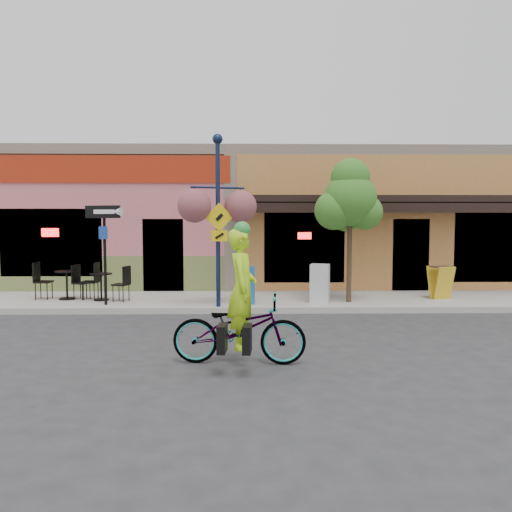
{
  "coord_description": "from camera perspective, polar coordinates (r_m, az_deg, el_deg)",
  "views": [
    {
      "loc": [
        -0.53,
        -11.4,
        2.23
      ],
      "look_at": [
        -0.3,
        0.5,
        1.4
      ],
      "focal_mm": 35.0,
      "sensor_mm": 36.0,
      "label": 1
    }
  ],
  "objects": [
    {
      "name": "lamp_post",
      "position": [
        12.1,
        -4.37,
        4.02
      ],
      "size": [
        1.43,
        0.94,
        4.18
      ],
      "primitive_type": null,
      "rotation": [
        0.0,
        0.0,
        0.33
      ],
      "color": "#121D39",
      "rests_on": "sidewalk"
    },
    {
      "name": "cafe_set_right",
      "position": [
        14.21,
        -20.81,
        -2.66
      ],
      "size": [
        1.69,
        0.9,
        1.0
      ],
      "primitive_type": null,
      "rotation": [
        0.0,
        0.0,
        -0.04
      ],
      "color": "black",
      "rests_on": "sidewalk"
    },
    {
      "name": "ground",
      "position": [
        11.63,
        1.53,
        -7.07
      ],
      "size": [
        90.0,
        90.0,
        0.0
      ],
      "primitive_type": "plane",
      "color": "#2D2D30",
      "rests_on": "ground"
    },
    {
      "name": "building",
      "position": [
        18.91,
        0.5,
        4.05
      ],
      "size": [
        18.2,
        8.2,
        4.5
      ],
      "primitive_type": null,
      "color": "#C7626A",
      "rests_on": "ground"
    },
    {
      "name": "street_tree",
      "position": [
        12.99,
        10.65,
        2.95
      ],
      "size": [
        1.87,
        1.87,
        3.72
      ],
      "primitive_type": null,
      "rotation": [
        0.0,
        0.0,
        0.36
      ],
      "color": "#3D7A26",
      "rests_on": "sidewalk"
    },
    {
      "name": "bicycle",
      "position": [
        7.88,
        -1.95,
        -8.34
      ],
      "size": [
        2.14,
        0.9,
        1.1
      ],
      "primitive_type": "imported",
      "rotation": [
        0.0,
        0.0,
        1.49
      ],
      "color": "maroon",
      "rests_on": "ground"
    },
    {
      "name": "cafe_set_left",
      "position": [
        13.74,
        -17.29,
        -2.93
      ],
      "size": [
        1.72,
        1.2,
        0.94
      ],
      "primitive_type": null,
      "rotation": [
        0.0,
        0.0,
        -0.29
      ],
      "color": "black",
      "rests_on": "sidewalk"
    },
    {
      "name": "newspaper_box_grey",
      "position": [
        12.86,
        7.31,
        -3.13
      ],
      "size": [
        0.56,
        0.53,
        0.99
      ],
      "primitive_type": null,
      "rotation": [
        0.0,
        0.0,
        -0.28
      ],
      "color": "silver",
      "rests_on": "sidewalk"
    },
    {
      "name": "cyclist_rider",
      "position": [
        7.81,
        -1.59,
        -5.56
      ],
      "size": [
        0.5,
        0.72,
        1.87
      ],
      "primitive_type": "imported",
      "rotation": [
        0.0,
        0.0,
        1.49
      ],
      "color": "#B6F119",
      "rests_on": "ground"
    },
    {
      "name": "one_way_sign",
      "position": [
        12.9,
        -16.88,
        0.05
      ],
      "size": [
        0.97,
        0.44,
        2.47
      ],
      "primitive_type": null,
      "rotation": [
        0.0,
        0.0,
        -0.26
      ],
      "color": "black",
      "rests_on": "sidewalk"
    },
    {
      "name": "sidewalk",
      "position": [
        13.58,
        1.14,
        -5.14
      ],
      "size": [
        24.0,
        3.0,
        0.15
      ],
      "primitive_type": "cube",
      "color": "#9E9B93",
      "rests_on": "ground"
    },
    {
      "name": "sandwich_board",
      "position": [
        14.17,
        20.77,
        -2.9
      ],
      "size": [
        0.63,
        0.55,
        0.89
      ],
      "primitive_type": null,
      "rotation": [
        0.0,
        0.0,
        0.34
      ],
      "color": "gold",
      "rests_on": "sidewalk"
    },
    {
      "name": "curb",
      "position": [
        12.15,
        1.41,
        -6.23
      ],
      "size": [
        24.0,
        0.12,
        0.15
      ],
      "primitive_type": "cube",
      "color": "#A8A59E",
      "rests_on": "ground"
    },
    {
      "name": "newspaper_box_blue",
      "position": [
        12.63,
        -1.08,
        -3.34
      ],
      "size": [
        0.43,
        0.38,
        0.94
      ],
      "primitive_type": null,
      "rotation": [
        0.0,
        0.0,
        -0.02
      ],
      "color": "#19589A",
      "rests_on": "sidewalk"
    }
  ]
}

